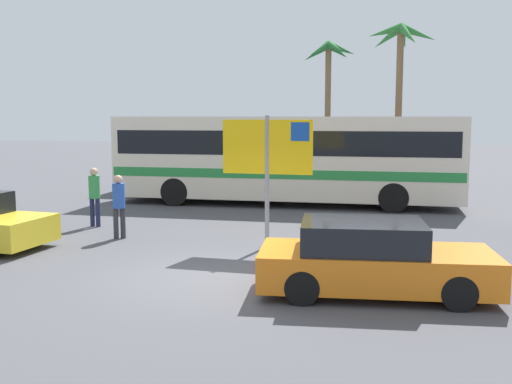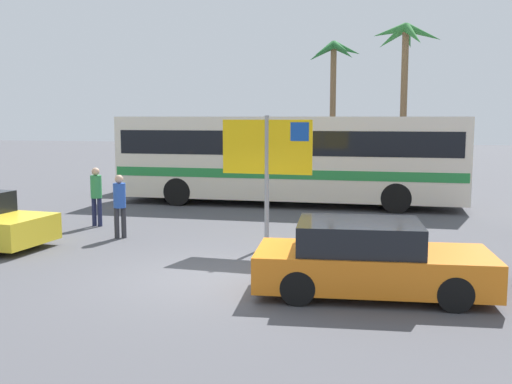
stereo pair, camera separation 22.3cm
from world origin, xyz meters
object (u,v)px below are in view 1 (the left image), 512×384
(car_orange, at_px, (372,259))
(pedestrian_by_bus, at_px, (119,201))
(pedestrian_near_sign, at_px, (94,192))
(ferry_sign, at_px, (269,152))
(bus_rear_coach, at_px, (276,150))
(bus_front_coach, at_px, (286,155))

(car_orange, height_order, pedestrian_by_bus, pedestrian_by_bus)
(pedestrian_by_bus, bearing_deg, pedestrian_near_sign, 13.90)
(ferry_sign, distance_m, pedestrian_near_sign, 5.86)
(ferry_sign, bearing_deg, pedestrian_by_bus, 178.98)
(bus_rear_coach, bearing_deg, ferry_sign, -80.78)
(ferry_sign, xyz_separation_m, pedestrian_by_bus, (-4.03, 0.25, -1.34))
(bus_rear_coach, height_order, pedestrian_near_sign, bus_rear_coach)
(bus_front_coach, height_order, pedestrian_near_sign, bus_front_coach)
(bus_front_coach, xyz_separation_m, bus_rear_coach, (-1.01, 3.67, 0.00))
(car_orange, distance_m, pedestrian_by_bus, 7.50)
(bus_front_coach, distance_m, pedestrian_by_bus, 7.74)
(bus_front_coach, bearing_deg, bus_rear_coach, 105.43)
(ferry_sign, bearing_deg, pedestrian_near_sign, 165.28)
(ferry_sign, bearing_deg, bus_rear_coach, 101.75)
(bus_rear_coach, bearing_deg, car_orange, -73.29)
(car_orange, distance_m, pedestrian_near_sign, 9.46)
(bus_front_coach, bearing_deg, pedestrian_by_bus, -115.17)
(ferry_sign, relative_size, pedestrian_by_bus, 1.92)
(car_orange, bearing_deg, bus_front_coach, 102.25)
(bus_rear_coach, xyz_separation_m, pedestrian_by_bus, (-2.26, -10.64, -0.80))
(car_orange, bearing_deg, pedestrian_near_sign, 142.57)
(pedestrian_by_bus, bearing_deg, bus_front_coach, -55.89)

